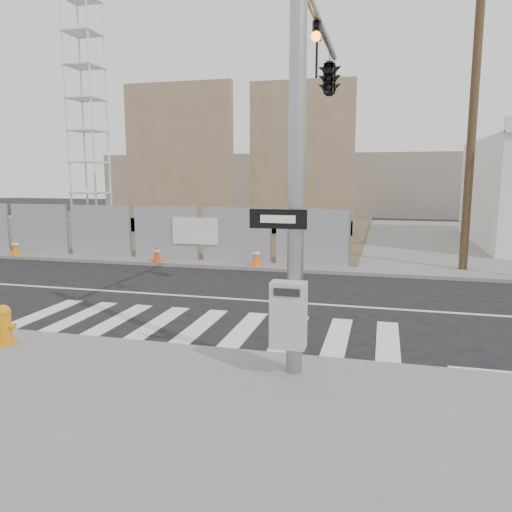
% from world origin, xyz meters
% --- Properties ---
extents(ground, '(100.00, 100.00, 0.00)m').
position_xyz_m(ground, '(0.00, 0.00, 0.00)').
color(ground, black).
rests_on(ground, ground).
extents(sidewalk_far, '(50.00, 20.00, 0.12)m').
position_xyz_m(sidewalk_far, '(0.00, 14.00, 0.06)').
color(sidewalk_far, slate).
rests_on(sidewalk_far, ground).
extents(signal_pole, '(0.96, 5.87, 7.00)m').
position_xyz_m(signal_pole, '(2.49, -2.05, 4.78)').
color(signal_pole, gray).
rests_on(signal_pole, sidewalk_near).
extents(chain_link_fence, '(24.60, 0.04, 2.00)m').
position_xyz_m(chain_link_fence, '(-10.00, 5.00, 1.12)').
color(chain_link_fence, gray).
rests_on(chain_link_fence, sidewalk_far).
extents(concrete_wall_left, '(6.00, 1.30, 8.00)m').
position_xyz_m(concrete_wall_left, '(-7.00, 13.08, 3.38)').
color(concrete_wall_left, '#786348').
rests_on(concrete_wall_left, sidewalk_far).
extents(concrete_wall_right, '(5.50, 1.30, 8.00)m').
position_xyz_m(concrete_wall_right, '(-0.50, 14.08, 3.38)').
color(concrete_wall_right, '#786348').
rests_on(concrete_wall_right, sidewalk_far).
extents(crane_tower, '(2.60, 2.60, 18.15)m').
position_xyz_m(crane_tower, '(-15.00, 17.00, 9.02)').
color(crane_tower, slate).
rests_on(crane_tower, sidewalk_far).
extents(utility_pole_right, '(1.60, 0.28, 10.00)m').
position_xyz_m(utility_pole_right, '(6.50, 5.50, 5.20)').
color(utility_pole_right, '#503E25').
rests_on(utility_pole_right, sidewalk_far).
extents(fire_hydrant, '(0.48, 0.46, 0.76)m').
position_xyz_m(fire_hydrant, '(-3.05, -4.82, 0.49)').
color(fire_hydrant, orange).
rests_on(fire_hydrant, sidewalk_near).
extents(traffic_cone_b, '(0.47, 0.47, 0.71)m').
position_xyz_m(traffic_cone_b, '(-10.37, 4.22, 0.47)').
color(traffic_cone_b, orange).
rests_on(traffic_cone_b, sidewalk_far).
extents(traffic_cone_c, '(0.43, 0.43, 0.63)m').
position_xyz_m(traffic_cone_c, '(-4.24, 4.22, 0.42)').
color(traffic_cone_c, '#DB3E0B').
rests_on(traffic_cone_c, sidewalk_far).
extents(traffic_cone_d, '(0.45, 0.45, 0.68)m').
position_xyz_m(traffic_cone_d, '(-0.49, 4.39, 0.45)').
color(traffic_cone_d, '#FF660D').
rests_on(traffic_cone_d, sidewalk_far).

